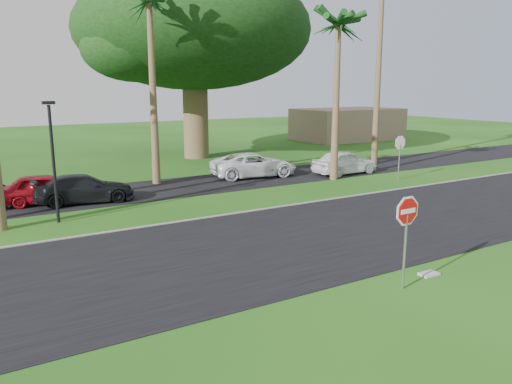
{
  "coord_description": "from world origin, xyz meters",
  "views": [
    {
      "loc": [
        -9.08,
        -11.48,
        5.2
      ],
      "look_at": [
        -0.87,
        2.13,
        1.8
      ],
      "focal_mm": 35.0,
      "sensor_mm": 36.0,
      "label": 1
    }
  ],
  "objects_px": {
    "stop_sign_near": "(407,223)",
    "stop_sign_far": "(400,149)",
    "car_red": "(45,189)",
    "car_minivan": "(254,165)",
    "car_pickup": "(345,162)",
    "car_dark": "(84,189)"
  },
  "relations": [
    {
      "from": "car_red",
      "to": "car_minivan",
      "type": "relative_size",
      "value": 0.8
    },
    {
      "from": "car_red",
      "to": "stop_sign_far",
      "type": "bearing_deg",
      "value": -95.58
    },
    {
      "from": "car_dark",
      "to": "car_pickup",
      "type": "distance_m",
      "value": 15.03
    },
    {
      "from": "stop_sign_far",
      "to": "car_red",
      "type": "xyz_separation_m",
      "value": [
        -17.88,
        4.09,
        -1.1
      ]
    },
    {
      "from": "stop_sign_near",
      "to": "stop_sign_far",
      "type": "relative_size",
      "value": 1.0
    },
    {
      "from": "stop_sign_near",
      "to": "stop_sign_far",
      "type": "distance_m",
      "value": 15.91
    },
    {
      "from": "car_red",
      "to": "car_dark",
      "type": "relative_size",
      "value": 0.91
    },
    {
      "from": "stop_sign_near",
      "to": "car_dark",
      "type": "distance_m",
      "value": 15.23
    },
    {
      "from": "car_red",
      "to": "car_minivan",
      "type": "height_order",
      "value": "car_minivan"
    },
    {
      "from": "stop_sign_near",
      "to": "car_minivan",
      "type": "xyz_separation_m",
      "value": [
        5.04,
        16.01,
        -1.08
      ]
    },
    {
      "from": "car_minivan",
      "to": "car_pickup",
      "type": "height_order",
      "value": "car_pickup"
    },
    {
      "from": "stop_sign_near",
      "to": "car_minivan",
      "type": "distance_m",
      "value": 16.82
    },
    {
      "from": "car_dark",
      "to": "car_minivan",
      "type": "xyz_separation_m",
      "value": [
        9.91,
        1.62,
        0.06
      ]
    },
    {
      "from": "car_minivan",
      "to": "car_dark",
      "type": "bearing_deg",
      "value": 107.94
    },
    {
      "from": "stop_sign_far",
      "to": "car_dark",
      "type": "height_order",
      "value": "stop_sign_far"
    },
    {
      "from": "stop_sign_near",
      "to": "car_red",
      "type": "xyz_separation_m",
      "value": [
        -6.38,
        15.09,
        -1.1
      ]
    },
    {
      "from": "car_minivan",
      "to": "car_pickup",
      "type": "distance_m",
      "value": 5.5
    },
    {
      "from": "stop_sign_far",
      "to": "car_pickup",
      "type": "bearing_deg",
      "value": -66.04
    },
    {
      "from": "car_red",
      "to": "stop_sign_near",
      "type": "bearing_deg",
      "value": -149.79
    },
    {
      "from": "stop_sign_near",
      "to": "stop_sign_far",
      "type": "height_order",
      "value": "same"
    },
    {
      "from": "car_pickup",
      "to": "stop_sign_far",
      "type": "bearing_deg",
      "value": -157.23
    },
    {
      "from": "car_dark",
      "to": "car_minivan",
      "type": "bearing_deg",
      "value": -73.48
    }
  ]
}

